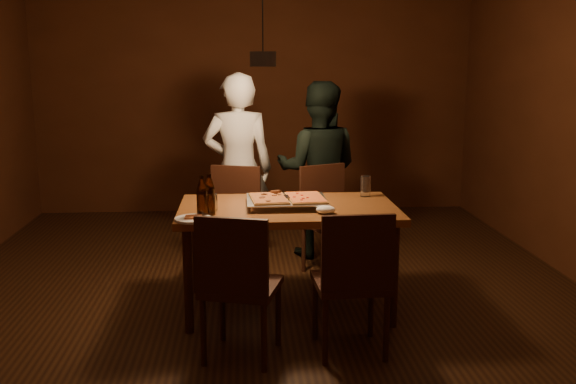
{
  "coord_description": "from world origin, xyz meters",
  "views": [
    {
      "loc": [
        -0.15,
        -4.47,
        1.73
      ],
      "look_at": [
        0.16,
        -0.15,
        0.85
      ],
      "focal_mm": 40.0,
      "sensor_mm": 36.0,
      "label": 1
    }
  ],
  "objects": [
    {
      "name": "water_glass_left",
      "position": [
        -0.36,
        -0.25,
        0.81
      ],
      "size": [
        0.07,
        0.07,
        0.11
      ],
      "primitive_type": "cylinder",
      "color": "silver",
      "rests_on": "dining_table"
    },
    {
      "name": "pizza_cheese",
      "position": [
        0.29,
        -0.14,
        0.81
      ],
      "size": [
        0.27,
        0.4,
        0.02
      ],
      "primitive_type": "cube",
      "rotation": [
        0.0,
        0.0,
        0.08
      ],
      "color": "gold",
      "rests_on": "pizza_tray"
    },
    {
      "name": "chair_near_left",
      "position": [
        -0.19,
        -0.96,
        0.54
      ],
      "size": [
        0.52,
        0.52,
        0.49
      ],
      "rotation": [
        0.0,
        0.0,
        -0.28
      ],
      "color": "#38190F",
      "rests_on": "floor"
    },
    {
      "name": "diner_white",
      "position": [
        -0.19,
        1.02,
        0.82
      ],
      "size": [
        0.6,
        0.4,
        1.65
      ],
      "primitive_type": "imported",
      "rotation": [
        0.0,
        0.0,
        3.14
      ],
      "color": "silver",
      "rests_on": "floor"
    },
    {
      "name": "water_glass_right",
      "position": [
        0.76,
        0.14,
        0.83
      ],
      "size": [
        0.07,
        0.07,
        0.15
      ],
      "primitive_type": "cylinder",
      "color": "silver",
      "rests_on": "dining_table"
    },
    {
      "name": "pendant_lamp",
      "position": [
        0.0,
        0.0,
        1.76
      ],
      "size": [
        0.18,
        0.18,
        1.1
      ],
      "color": "black",
      "rests_on": "ceiling"
    },
    {
      "name": "room_shell",
      "position": [
        0.0,
        0.0,
        1.4
      ],
      "size": [
        6.0,
        6.0,
        6.0
      ],
      "color": "#351E0E",
      "rests_on": "ground"
    },
    {
      "name": "chair_far_left",
      "position": [
        -0.24,
        0.64,
        0.54
      ],
      "size": [
        0.52,
        0.52,
        0.49
      ],
      "rotation": [
        0.0,
        0.0,
        2.85
      ],
      "color": "#38190F",
      "rests_on": "floor"
    },
    {
      "name": "beer_bottle_b",
      "position": [
        -0.37,
        -0.37,
        0.89
      ],
      "size": [
        0.07,
        0.07,
        0.27
      ],
      "color": "black",
      "rests_on": "dining_table"
    },
    {
      "name": "plate_slice",
      "position": [
        -0.46,
        -0.51,
        0.76
      ],
      "size": [
        0.23,
        0.23,
        0.03
      ],
      "color": "white",
      "rests_on": "dining_table"
    },
    {
      "name": "diner_dark",
      "position": [
        0.53,
        1.14,
        0.78
      ],
      "size": [
        0.87,
        0.74,
        1.57
      ],
      "primitive_type": "imported",
      "rotation": [
        0.0,
        0.0,
        2.94
      ],
      "color": "black",
      "rests_on": "floor"
    },
    {
      "name": "chair_near_right",
      "position": [
        0.49,
        -0.93,
        0.54
      ],
      "size": [
        0.44,
        0.44,
        0.49
      ],
      "rotation": [
        0.0,
        0.0,
        0.05
      ],
      "color": "#38190F",
      "rests_on": "floor"
    },
    {
      "name": "pizza_meat",
      "position": [
        0.03,
        -0.14,
        0.81
      ],
      "size": [
        0.27,
        0.4,
        0.02
      ],
      "primitive_type": "cube",
      "rotation": [
        0.0,
        0.0,
        0.09
      ],
      "color": "maroon",
      "rests_on": "pizza_tray"
    },
    {
      "name": "chair_far_right",
      "position": [
        0.55,
        0.65,
        0.54
      ],
      "size": [
        0.55,
        0.55,
        0.49
      ],
      "rotation": [
        0.0,
        0.0,
        3.56
      ],
      "color": "#38190F",
      "rests_on": "floor"
    },
    {
      "name": "pizza_tray",
      "position": [
        0.15,
        -0.13,
        0.77
      ],
      "size": [
        0.58,
        0.49,
        0.05
      ],
      "primitive_type": "cube",
      "rotation": [
        0.0,
        0.0,
        0.08
      ],
      "color": "silver",
      "rests_on": "dining_table"
    },
    {
      "name": "dining_table",
      "position": [
        0.16,
        -0.15,
        0.68
      ],
      "size": [
        1.5,
        0.9,
        0.75
      ],
      "color": "brown",
      "rests_on": "floor"
    },
    {
      "name": "spatula",
      "position": [
        0.14,
        -0.12,
        0.81
      ],
      "size": [
        0.2,
        0.25,
        0.04
      ],
      "primitive_type": null,
      "rotation": [
        0.0,
        0.0,
        0.52
      ],
      "color": "silver",
      "rests_on": "pizza_tray"
    },
    {
      "name": "beer_bottle_a",
      "position": [
        -0.41,
        -0.42,
        0.89
      ],
      "size": [
        0.07,
        0.07,
        0.27
      ],
      "color": "black",
      "rests_on": "dining_table"
    },
    {
      "name": "napkin",
      "position": [
        0.39,
        -0.39,
        0.78
      ],
      "size": [
        0.13,
        0.1,
        0.05
      ],
      "primitive_type": "ellipsoid",
      "color": "white",
      "rests_on": "dining_table"
    }
  ]
}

